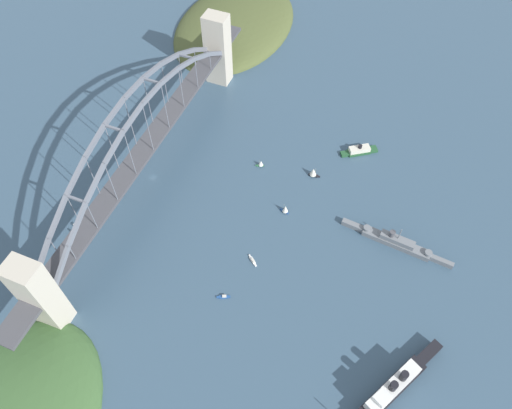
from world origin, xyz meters
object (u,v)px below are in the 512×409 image
Objects in this scene: harbor_arch_bridge at (145,147)px; harbor_ferry_steamer at (359,150)px; seaplane_taxiing_near_bridge at (77,230)px; small_boat_3 at (285,209)px; small_boat_1 at (224,297)px; small_boat_0 at (261,163)px; small_boat_4 at (253,261)px; small_boat_2 at (313,172)px; naval_cruiser at (396,242)px; ocean_liner at (392,389)px.

harbor_arch_bridge is 156.00m from harbor_ferry_steamer.
small_boat_3 is (-66.85, 121.67, 1.53)m from seaplane_taxiing_near_bridge.
harbor_arch_bridge is at bearing 158.98° from seaplane_taxiing_near_bridge.
seaplane_taxiing_near_bridge is (139.03, -154.11, -0.18)m from harbor_ferry_steamer.
harbor_arch_bridge is 29.94× the size of seaplane_taxiing_near_bridge.
small_boat_1 is 1.02× the size of small_boat_3.
seaplane_taxiing_near_bridge is at bearing -42.58° from small_boat_0.
small_boat_4 is (115.99, -38.22, -1.57)m from harbor_ferry_steamer.
small_boat_4 is at bearing 101.24° from seaplane_taxiing_near_bridge.
small_boat_1 is at bearing -9.72° from small_boat_3.
seaplane_taxiing_near_bridge is 134.40m from small_boat_0.
harbor_ferry_steamer is 3.27× the size of small_boat_1.
small_boat_1 is at bearing -10.24° from small_boat_2.
small_boat_3 reaches higher than harbor_ferry_steamer.
harbor_ferry_steamer is (-69.38, -42.67, -0.81)m from naval_cruiser.
small_boat_4 is (81.64, -13.32, -3.21)m from small_boat_2.
seaplane_taxiing_near_bridge reaches higher than small_boat_1.
naval_cruiser reaches higher than small_boat_3.
harbor_arch_bridge reaches higher than small_boat_1.
ocean_liner is at bearing 20.54° from harbor_ferry_steamer.
small_boat_1 is 30.59m from small_boat_4.
small_boat_2 reaches higher than small_boat_0.
small_boat_4 is at bearing -18.24° from harbor_ferry_steamer.
harbor_ferry_steamer reaches higher than seaplane_taxiing_near_bridge.
harbor_arch_bridge reaches higher than ocean_liner.
ocean_liner is (84.04, 192.24, -26.18)m from harbor_arch_bridge.
small_boat_1 is (76.42, -87.72, -2.45)m from naval_cruiser.
harbor_ferry_steamer reaches higher than small_boat_1.
small_boat_2 is (34.35, -24.91, 1.64)m from harbor_ferry_steamer.
harbor_arch_bridge is 11.17× the size of harbor_ferry_steamer.
ocean_liner is 110.12m from small_boat_4.
small_boat_0 is (-39.07, 67.92, -29.25)m from harbor_arch_bridge.
small_boat_3 is at bearing 118.78° from seaplane_taxiing_near_bridge.
harbor_arch_bridge reaches higher than naval_cruiser.
harbor_ferry_steamer is 74.81m from small_boat_0.
seaplane_taxiing_near_bridge is (59.90, -23.01, -29.98)m from harbor_arch_bridge.
small_boat_4 is at bearing -115.40° from ocean_liner.
ocean_liner is 95.63m from naval_cruiser.
naval_cruiser is 9.48× the size of small_boat_3.
small_boat_2 is at bearing 170.74° from small_boat_4.
naval_cruiser is at bearing 92.13° from small_boat_3.
harbor_ferry_steamer is at bearing 122.38° from small_boat_0.
small_boat_1 is (105.75, 18.13, -2.19)m from small_boat_0.
harbor_arch_bridge is 70.83m from seaplane_taxiing_near_bridge.
ocean_liner is at bearing 80.72° from small_boat_1.
harbor_arch_bridge is 37.22× the size of small_boat_3.
small_boat_1 is at bearing 52.23° from harbor_arch_bridge.
naval_cruiser is (-93.78, -18.47, -2.81)m from ocean_liner.
small_boat_3 is at bearing 43.74° from small_boat_0.
harbor_arch_bridge is 104.73m from small_boat_4.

